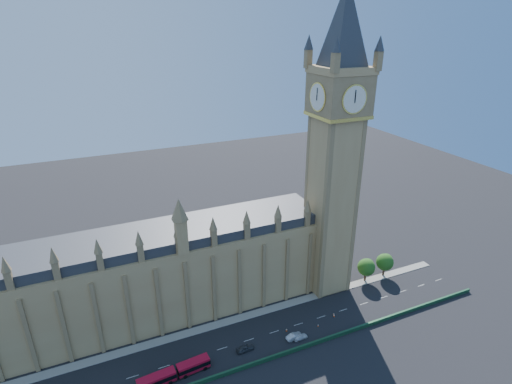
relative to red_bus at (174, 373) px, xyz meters
name	(u,v)px	position (x,y,z in m)	size (l,w,h in m)	color
ground	(236,344)	(18.26, 4.73, -1.66)	(400.00, 400.00, 0.00)	black
palace_westminster	(127,281)	(-6.74, 26.73, 12.21)	(120.00, 20.00, 28.00)	#A4804F
elizabeth_tower	(337,128)	(56.26, 18.73, 52.90)	(20.59, 20.59, 105.00)	#A4804F
bridge_parapet	(248,366)	(18.26, -4.27, -1.06)	(160.00, 0.60, 1.20)	#1E4C2D
kerb_north	(224,322)	(18.26, 14.23, -1.58)	(160.00, 3.00, 0.16)	gray
tree_east_near	(367,267)	(70.48, 14.82, 3.99)	(6.00, 6.00, 8.50)	#382619
tree_east_far	(385,262)	(78.48, 14.82, 3.99)	(6.00, 6.00, 8.50)	#382619
red_bus	(174,373)	(0.00, 0.00, 0.00)	(18.67, 4.31, 3.15)	#AD0B25
car_grey	(245,348)	(19.84, 1.47, -0.84)	(1.94, 4.82, 1.64)	#393B40
car_silver	(294,336)	(34.33, 0.10, -0.85)	(1.72, 4.93, 1.63)	#AEB1B6
car_white	(301,337)	(35.89, -0.74, -1.02)	(1.80, 4.43, 1.28)	silver
cone_a	(334,316)	(49.95, 3.35, -1.29)	(0.52, 0.52, 0.74)	black
cone_b	(334,314)	(50.23, 3.93, -1.32)	(0.51, 0.51, 0.69)	black
cone_c	(287,330)	(33.72, 3.61, -1.27)	(0.62, 0.62, 0.80)	black
cone_d	(318,325)	(43.21, 1.66, -1.34)	(0.50, 0.50, 0.64)	black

